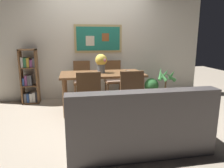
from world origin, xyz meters
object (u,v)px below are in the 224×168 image
dining_chair_near_right (130,92)px  dining_chair_far_right (113,77)px  bookshelf (30,79)px  flower_vase (101,62)px  leather_couch (137,125)px  potted_ivy (151,87)px  dining_table (102,78)px  dining_chair_far_left (82,78)px  tv_remote (129,71)px  dining_chair_near_left (88,94)px  potted_palm (165,89)px

dining_chair_near_right → dining_chair_far_right: bearing=90.3°
bookshelf → flower_vase: 1.71m
dining_chair_near_right → dining_chair_far_right: 1.43m
leather_couch → potted_ivy: size_ratio=3.13×
dining_table → leather_couch: 1.63m
dining_chair_far_left → dining_chair_near_right: bearing=-63.6°
dining_chair_near_right → tv_remote: 0.82m
dining_chair_far_right → tv_remote: size_ratio=5.86×
dining_chair_far_left → leather_couch: dining_chair_far_left is taller
dining_chair_near_left → bookshelf: 1.87m
dining_table → tv_remote: bearing=3.6°
leather_couch → tv_remote: bearing=79.0°
dining_chair_near_right → bookshelf: bookshelf is taller
bookshelf → flower_vase: (1.49, -0.72, 0.42)m
dining_chair_near_left → flower_vase: (0.32, 0.74, 0.43)m
dining_chair_far_left → tv_remote: dining_chair_far_left is taller
dining_chair_far_left → potted_ivy: (1.64, -0.12, -0.27)m
bookshelf → potted_ivy: 2.79m
tv_remote → flower_vase: bearing=-179.8°
potted_ivy → potted_palm: size_ratio=0.72×
flower_vase → dining_chair_near_right: bearing=-63.7°
dining_chair_far_right → leather_couch: size_ratio=0.51×
dining_table → flower_vase: flower_vase is taller
bookshelf → flower_vase: size_ratio=3.25×
dining_chair_far_left → potted_ivy: dining_chair_far_left is taller
bookshelf → potted_palm: size_ratio=1.50×
dining_chair_near_right → flower_vase: (-0.38, 0.76, 0.43)m
dining_table → leather_couch: leather_couch is taller
leather_couch → dining_table: bearing=98.6°
dining_table → potted_ivy: (1.28, 0.62, -0.39)m
dining_chair_near_right → tv_remote: (0.18, 0.77, 0.23)m
dining_chair_near_right → dining_chair_far_left: bearing=116.4°
dining_chair_near_left → tv_remote: (0.88, 0.74, 0.23)m
dining_table → flower_vase: 0.32m
dining_chair_far_left → potted_ivy: bearing=-4.1°
dining_table → potted_palm: potted_palm is taller
dining_chair_near_right → dining_table: bearing=116.8°
bookshelf → potted_ivy: (2.78, -0.13, -0.28)m
dining_chair_near_right → potted_palm: dining_chair_near_right is taller
bookshelf → tv_remote: (2.05, -0.72, 0.22)m
dining_chair_far_left → potted_ivy: 1.66m
dining_chair_far_left → dining_chair_near_right: size_ratio=1.00×
dining_chair_far_left → flower_vase: 0.90m
dining_chair_far_right → dining_chair_near_left: bearing=-116.0°
dining_table → dining_chair_far_right: bearing=62.5°
dining_table → flower_vase: size_ratio=4.37×
flower_vase → leather_couch: bearing=-81.3°
dining_table → dining_chair_near_right: dining_chair_near_right is taller
tv_remote → leather_couch: bearing=-101.0°
potted_ivy → flower_vase: flower_vase is taller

